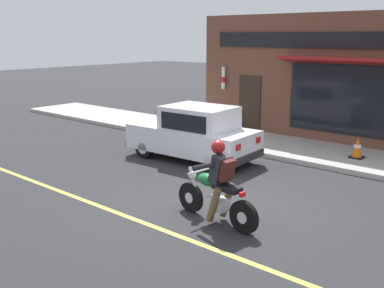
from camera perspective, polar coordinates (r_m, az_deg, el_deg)
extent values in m
plane|color=#2B2B2D|center=(9.71, 3.57, -7.45)|extent=(80.00, 80.00, 0.00)
cube|color=#ADAAA3|center=(15.30, 5.89, 0.63)|extent=(2.60, 22.00, 0.14)
cube|color=#D1C64C|center=(10.61, -15.70, -6.07)|extent=(0.12, 19.80, 0.01)
cube|color=brown|center=(15.32, 15.86, 7.91)|extent=(0.50, 9.01, 4.20)
cube|color=black|center=(14.70, 19.27, 5.28)|extent=(0.04, 3.78, 2.10)
cube|color=black|center=(14.72, 19.29, 5.29)|extent=(0.02, 3.96, 2.20)
cube|color=#2D2319|center=(16.40, 7.32, 4.95)|extent=(0.04, 0.90, 2.10)
cube|color=maroon|center=(14.29, 19.16, 9.92)|extent=(0.81, 4.32, 0.24)
cube|color=black|center=(15.01, 15.71, 12.60)|extent=(0.06, 7.66, 0.50)
cylinder|color=white|center=(16.86, 4.02, 8.17)|extent=(0.14, 0.14, 0.70)
cylinder|color=red|center=(16.86, 4.02, 8.17)|extent=(0.15, 0.15, 0.20)
sphere|color=silver|center=(16.83, 4.04, 9.53)|extent=(0.16, 0.16, 0.16)
cylinder|color=black|center=(9.11, -0.15, -6.78)|extent=(0.17, 0.63, 0.62)
cylinder|color=silver|center=(9.11, -0.15, -6.78)|extent=(0.14, 0.23, 0.22)
cylinder|color=black|center=(8.21, 6.60, -9.22)|extent=(0.17, 0.63, 0.62)
cylinder|color=silver|center=(8.21, 6.60, -9.22)|extent=(0.14, 0.23, 0.22)
cube|color=silver|center=(8.58, 3.29, -7.54)|extent=(0.33, 0.43, 0.24)
ellipsoid|color=#196B33|center=(8.61, 2.12, -4.56)|extent=(0.36, 0.55, 0.24)
cube|color=black|center=(8.30, 4.47, -5.57)|extent=(0.32, 0.59, 0.10)
cylinder|color=silver|center=(8.93, 0.29, -5.05)|extent=(0.11, 0.33, 0.68)
cylinder|color=silver|center=(8.76, 0.83, -3.49)|extent=(0.56, 0.11, 0.04)
sphere|color=silver|center=(8.92, 0.07, -4.00)|extent=(0.16, 0.16, 0.16)
cylinder|color=silver|center=(8.48, 6.01, -8.59)|extent=(0.14, 0.56, 0.08)
cube|color=red|center=(8.08, 6.41, -6.38)|extent=(0.13, 0.07, 0.08)
cylinder|color=brown|center=(8.40, 2.78, -7.72)|extent=(0.18, 0.36, 0.71)
cylinder|color=brown|center=(8.64, 4.46, -7.12)|extent=(0.18, 0.36, 0.71)
cube|color=#232328|center=(8.32, 3.60, -3.19)|extent=(0.38, 0.37, 0.57)
cylinder|color=#232328|center=(8.34, 1.46, -2.86)|extent=(0.15, 0.53, 0.26)
cylinder|color=#232328|center=(8.61, 3.36, -2.34)|extent=(0.15, 0.53, 0.26)
sphere|color=#A51919|center=(8.25, 3.34, -0.38)|extent=(0.26, 0.26, 0.26)
cube|color=#4C1E19|center=(8.21, 4.41, -3.29)|extent=(0.31, 0.27, 0.42)
cylinder|color=black|center=(13.15, -6.05, -0.49)|extent=(0.21, 0.61, 0.60)
cylinder|color=silver|center=(13.15, -6.05, -0.49)|extent=(0.22, 0.34, 0.33)
cylinder|color=black|center=(14.19, -2.05, 0.63)|extent=(0.21, 0.61, 0.60)
cylinder|color=silver|center=(14.19, -2.05, 0.63)|extent=(0.22, 0.34, 0.33)
cylinder|color=black|center=(11.67, 2.54, -2.24)|extent=(0.21, 0.61, 0.60)
cylinder|color=silver|center=(11.67, 2.54, -2.24)|extent=(0.22, 0.34, 0.33)
cylinder|color=black|center=(12.84, 6.24, -0.84)|extent=(0.21, 0.61, 0.60)
cylinder|color=silver|center=(12.84, 6.24, -0.84)|extent=(0.22, 0.34, 0.33)
cube|color=silver|center=(12.85, 0.02, 0.63)|extent=(1.81, 3.77, 0.70)
cube|color=silver|center=(12.57, 0.92, 3.32)|extent=(1.53, 1.96, 0.66)
cube|color=black|center=(13.11, -2.13, 3.52)|extent=(1.34, 0.41, 0.51)
cube|color=black|center=(12.01, -1.15, 2.74)|extent=(0.10, 1.52, 0.46)
cube|color=black|center=(13.16, 2.81, 3.68)|extent=(0.10, 1.52, 0.46)
cube|color=silver|center=(13.65, -7.49, 1.80)|extent=(0.24, 0.05, 0.14)
cube|color=red|center=(11.38, 5.89, -0.42)|extent=(0.20, 0.05, 0.16)
cube|color=silver|center=(14.37, -4.63, 2.47)|extent=(0.24, 0.05, 0.14)
cube|color=red|center=(12.24, 8.40, 0.50)|extent=(0.20, 0.05, 0.16)
cube|color=#28282B|center=(14.07, -5.90, 0.65)|extent=(1.61, 0.19, 0.20)
cube|color=#28282B|center=(11.92, 7.01, -1.75)|extent=(1.61, 0.19, 0.20)
cube|color=black|center=(13.43, 20.17, -1.58)|extent=(0.36, 0.36, 0.04)
cone|color=orange|center=(13.35, 20.28, -0.34)|extent=(0.28, 0.28, 0.56)
cylinder|color=white|center=(13.35, 20.28, -0.26)|extent=(0.20, 0.20, 0.08)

